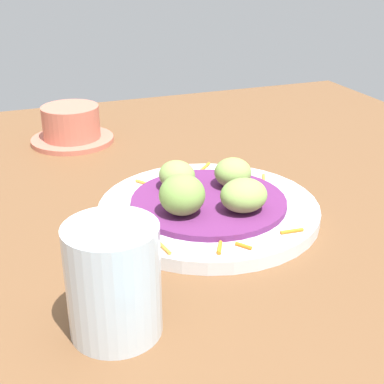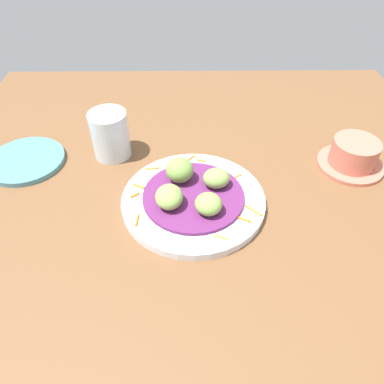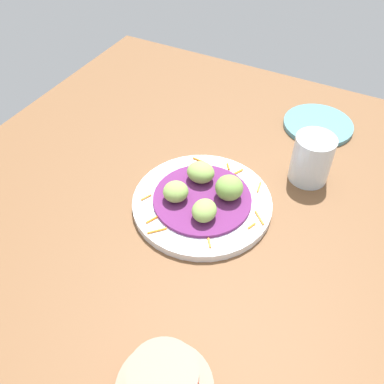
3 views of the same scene
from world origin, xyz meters
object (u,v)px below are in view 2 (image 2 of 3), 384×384
at_px(main_plate, 193,200).
at_px(guac_scoop_center, 169,197).
at_px(guac_scoop_left, 180,170).
at_px(guac_scoop_right, 208,204).
at_px(side_plate_small, 26,161).
at_px(terracotta_bowl, 353,155).
at_px(water_glass, 110,135).
at_px(guac_scoop_back, 216,178).

relative_size(main_plate, guac_scoop_center, 4.86).
xyz_separation_m(main_plate, guac_scoop_center, (0.04, 0.03, 0.03)).
bearing_deg(guac_scoop_left, main_plate, 120.55).
distance_m(guac_scoop_left, guac_scoop_right, 0.10).
distance_m(main_plate, side_plate_small, 0.37).
distance_m(main_plate, guac_scoop_center, 0.06).
bearing_deg(terracotta_bowl, side_plate_small, -1.47).
bearing_deg(water_glass, side_plate_small, 9.17).
height_order(guac_scoop_left, guac_scoop_center, guac_scoop_left).
bearing_deg(terracotta_bowl, water_glass, -5.30).
height_order(guac_scoop_right, terracotta_bowl, terracotta_bowl).
bearing_deg(guac_scoop_left, terracotta_bowl, -169.44).
height_order(guac_scoop_center, water_glass, water_glass).
relative_size(guac_scoop_center, side_plate_small, 0.34).
xyz_separation_m(terracotta_bowl, water_glass, (0.50, -0.05, 0.02)).
bearing_deg(guac_scoop_center, guac_scoop_back, -149.45).
relative_size(guac_scoop_left, guac_scoop_right, 1.09).
bearing_deg(main_plate, water_glass, -42.09).
bearing_deg(main_plate, guac_scoop_back, -149.45).
bearing_deg(guac_scoop_center, terracotta_bowl, -160.18).
height_order(main_plate, water_glass, water_glass).
bearing_deg(guac_scoop_back, side_plate_small, -14.37).
bearing_deg(guac_scoop_left, side_plate_small, -14.35).
xyz_separation_m(guac_scoop_back, terracotta_bowl, (-0.29, -0.08, -0.01)).
relative_size(guac_scoop_center, guac_scoop_right, 1.14).
bearing_deg(water_glass, guac_scoop_right, 134.88).
height_order(guac_scoop_left, guac_scoop_back, guac_scoop_left).
bearing_deg(water_glass, main_plate, 137.91).
bearing_deg(guac_scoop_right, main_plate, -59.45).
distance_m(guac_scoop_left, terracotta_bowl, 0.36).
relative_size(guac_scoop_center, guac_scoop_back, 1.09).
relative_size(terracotta_bowl, water_glass, 1.35).
distance_m(guac_scoop_left, guac_scoop_back, 0.07).
height_order(guac_scoop_back, side_plate_small, guac_scoop_back).
bearing_deg(main_plate, guac_scoop_left, -59.45).
xyz_separation_m(guac_scoop_right, water_glass, (0.20, -0.20, 0.01)).
bearing_deg(side_plate_small, guac_scoop_center, 153.88).
bearing_deg(main_plate, guac_scoop_right, 120.55).
height_order(guac_scoop_back, terracotta_bowl, terracotta_bowl).
bearing_deg(guac_scoop_back, guac_scoop_left, -14.45).
bearing_deg(main_plate, guac_scoop_center, 30.55).
distance_m(main_plate, terracotta_bowl, 0.35).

